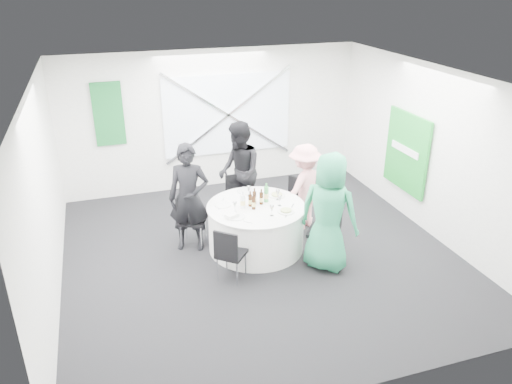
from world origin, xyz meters
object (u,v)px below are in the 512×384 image
object	(u,v)px
person_woman_green	(329,213)
green_water_bottle	(266,194)
chair_back_left	(188,215)
chair_back_right	(294,199)
person_woman_pink	(304,187)
banquet_table	(256,227)
person_man_back_left	(189,198)
chair_front_right	(330,227)
chair_back	(237,195)
person_man_back	(239,172)
clear_water_bottle	(243,201)
chair_front_left	(229,251)

from	to	relation	value
person_woman_green	green_water_bottle	xyz separation A→B (m)	(-0.64, 0.95, -0.03)
chair_back_left	chair_back_right	distance (m)	1.88
chair_back_right	person_woman_pink	size ratio (longest dim) A/B	0.58
person_woman_pink	chair_back_right	bearing A→B (deg)	-53.94
banquet_table	person_man_back_left	size ratio (longest dim) A/B	0.88
banquet_table	person_man_back_left	bearing A→B (deg)	160.27
chair_front_right	green_water_bottle	bearing A→B (deg)	-100.67
chair_back	chair_back_left	world-z (taller)	chair_back_left
chair_back	chair_back_right	world-z (taller)	chair_back_right
person_man_back	person_woman_green	size ratio (longest dim) A/B	0.99
person_woman_pink	clear_water_bottle	xyz separation A→B (m)	(-1.24, -0.47, 0.11)
person_man_back	clear_water_bottle	distance (m)	1.16
chair_back	person_man_back	size ratio (longest dim) A/B	0.47
chair_front_left	person_woman_green	distance (m)	1.56
chair_back_left	green_water_bottle	bearing A→B (deg)	-81.89
green_water_bottle	clear_water_bottle	bearing A→B (deg)	-166.74
green_water_bottle	clear_water_bottle	world-z (taller)	green_water_bottle
banquet_table	chair_front_left	bearing A→B (deg)	-130.27
chair_back_right	chair_front_right	xyz separation A→B (m)	(0.08, -1.26, 0.08)
person_man_back	green_water_bottle	size ratio (longest dim) A/B	5.65
banquet_table	green_water_bottle	size ratio (longest dim) A/B	4.89
person_woman_pink	green_water_bottle	world-z (taller)	person_woman_pink
person_man_back	chair_back_left	bearing A→B (deg)	-55.70
person_woman_pink	green_water_bottle	distance (m)	0.90
person_man_back	person_woman_pink	size ratio (longest dim) A/B	1.19
chair_back_right	person_woman_green	xyz separation A→B (m)	(-0.02, -1.40, 0.40)
chair_back_left	person_man_back_left	bearing A→B (deg)	-145.68
chair_back	person_man_back_left	size ratio (longest dim) A/B	0.48
chair_back_left	green_water_bottle	world-z (taller)	green_water_bottle
banquet_table	green_water_bottle	bearing A→B (deg)	26.41
clear_water_bottle	chair_back_right	bearing A→B (deg)	26.95
person_woman_pink	person_woman_green	world-z (taller)	person_woman_green
chair_back_right	chair_front_right	distance (m)	1.27
chair_back_right	person_woman_pink	xyz separation A→B (m)	(0.15, -0.09, 0.24)
chair_back_left	person_woman_pink	distance (m)	2.05
chair_back	chair_front_left	xyz separation A→B (m)	(-0.65, -1.82, -0.01)
chair_back	chair_back_right	distance (m)	1.01
chair_back_left	person_woman_pink	size ratio (longest dim) A/B	0.59
banquet_table	chair_front_left	distance (m)	1.02
person_man_back_left	person_man_back	xyz separation A→B (m)	(1.05, 0.77, 0.02)
chair_front_right	person_man_back	distance (m)	2.07
chair_back_right	clear_water_bottle	distance (m)	1.27
chair_back_left	person_woman_pink	bearing A→B (deg)	-64.98
person_man_back_left	person_woman_green	bearing A→B (deg)	-13.43
chair_back	person_man_back_left	distance (m)	1.26
chair_front_left	chair_back_left	bearing A→B (deg)	-33.89
banquet_table	chair_front_right	bearing A→B (deg)	-36.56
chair_front_right	clear_water_bottle	xyz separation A→B (m)	(-1.17, 0.71, 0.28)
banquet_table	chair_front_right	world-z (taller)	chair_front_right
banquet_table	person_woman_pink	distance (m)	1.19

